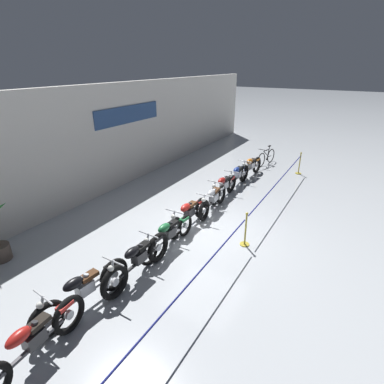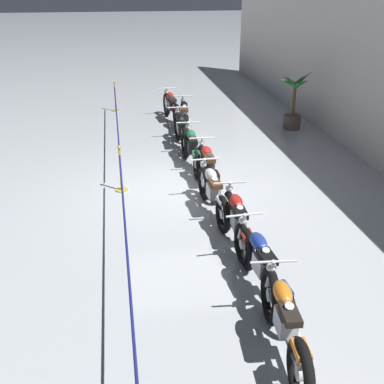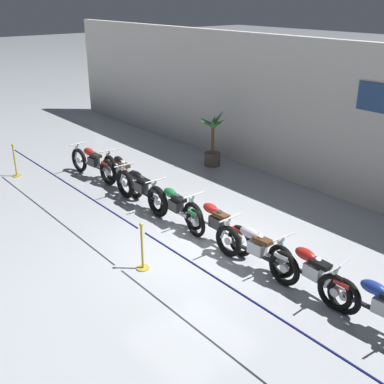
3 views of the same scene
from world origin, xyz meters
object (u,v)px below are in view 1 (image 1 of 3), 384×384
(motorcycle_red_4, at_px, (188,214))
(bicycle, at_px, (266,157))
(motorcycle_black_2, at_px, (138,261))
(motorcycle_red_0, at_px, (32,343))
(motorcycle_orange_8, at_px, (251,167))
(motorcycle_black_1, at_px, (83,292))
(motorcycle_green_3, at_px, (168,235))
(stanchion_far_left, at_px, (224,248))
(stanchion_mid_left, at_px, (245,234))
(motorcycle_blue_7, at_px, (237,176))
(stanchion_mid_right, at_px, (299,166))
(motorcycle_red_6, at_px, (223,187))
(motorcycle_silver_5, at_px, (213,199))

(motorcycle_red_4, relative_size, bicycle, 1.34)
(motorcycle_black_2, bearing_deg, motorcycle_red_4, 4.56)
(motorcycle_red_0, bearing_deg, motorcycle_orange_8, 0.30)
(motorcycle_black_1, xyz_separation_m, motorcycle_green_3, (2.81, -0.22, -0.02))
(motorcycle_red_0, height_order, motorcycle_black_2, motorcycle_black_2)
(stanchion_far_left, bearing_deg, bicycle, 11.00)
(motorcycle_red_4, height_order, stanchion_mid_left, stanchion_mid_left)
(bicycle, bearing_deg, stanchion_far_left, -169.00)
(motorcycle_black_1, xyz_separation_m, motorcycle_blue_7, (8.24, -0.07, -0.02))
(motorcycle_black_2, bearing_deg, stanchion_mid_right, -10.04)
(motorcycle_red_4, bearing_deg, motorcycle_red_6, 0.15)
(motorcycle_red_4, relative_size, stanchion_mid_left, 2.19)
(bicycle, bearing_deg, motorcycle_black_1, 178.81)
(stanchion_mid_left, bearing_deg, motorcycle_orange_8, 18.66)
(motorcycle_silver_5, relative_size, stanchion_mid_right, 2.11)
(motorcycle_red_0, xyz_separation_m, stanchion_mid_left, (5.40, -1.79, -0.12))
(motorcycle_black_1, relative_size, motorcycle_black_2, 1.01)
(motorcycle_red_4, xyz_separation_m, stanchion_mid_right, (7.04, -1.95, -0.10))
(motorcycle_red_6, bearing_deg, motorcycle_black_2, -177.62)
(motorcycle_red_4, height_order, stanchion_far_left, stanchion_far_left)
(motorcycle_black_2, distance_m, motorcycle_orange_8, 8.16)
(motorcycle_blue_7, relative_size, bicycle, 1.39)
(motorcycle_black_1, bearing_deg, motorcycle_black_2, -11.88)
(motorcycle_red_6, height_order, motorcycle_blue_7, motorcycle_blue_7)
(motorcycle_green_3, relative_size, motorcycle_orange_8, 1.08)
(motorcycle_orange_8, bearing_deg, motorcycle_red_4, 178.94)
(motorcycle_red_6, height_order, stanchion_mid_left, stanchion_mid_left)
(motorcycle_blue_7, height_order, stanchion_mid_right, stanchion_mid_right)
(motorcycle_green_3, xyz_separation_m, stanchion_mid_right, (8.38, -1.81, -0.11))
(stanchion_far_left, bearing_deg, motorcycle_orange_8, 14.82)
(stanchion_far_left, height_order, stanchion_mid_right, same)
(motorcycle_red_6, bearing_deg, motorcycle_blue_7, 0.08)
(motorcycle_black_2, xyz_separation_m, motorcycle_red_6, (5.41, 0.23, -0.03))
(stanchion_mid_left, bearing_deg, motorcycle_green_3, 125.52)
(stanchion_mid_left, bearing_deg, motorcycle_silver_5, 50.50)
(motorcycle_red_0, relative_size, stanchion_mid_right, 2.24)
(motorcycle_orange_8, distance_m, stanchion_mid_left, 5.78)
(motorcycle_blue_7, bearing_deg, motorcycle_red_6, -179.92)
(stanchion_far_left, bearing_deg, motorcycle_red_6, 24.75)
(motorcycle_red_0, height_order, motorcycle_blue_7, motorcycle_red_0)
(motorcycle_red_0, distance_m, motorcycle_black_2, 2.72)
(motorcycle_silver_5, xyz_separation_m, motorcycle_red_6, (1.27, 0.18, -0.00))
(motorcycle_green_3, relative_size, stanchion_far_left, 0.17)
(motorcycle_red_0, height_order, stanchion_far_left, stanchion_far_left)
(stanchion_mid_right, bearing_deg, motorcycle_silver_5, 162.55)
(motorcycle_blue_7, bearing_deg, motorcycle_orange_8, -4.72)
(motorcycle_red_4, bearing_deg, motorcycle_blue_7, 0.12)
(motorcycle_green_3, relative_size, stanchion_mid_left, 2.25)
(motorcycle_red_6, height_order, motorcycle_orange_8, motorcycle_orange_8)
(motorcycle_silver_5, height_order, stanchion_far_left, stanchion_far_left)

